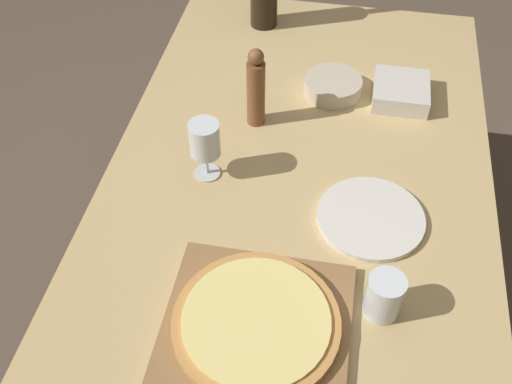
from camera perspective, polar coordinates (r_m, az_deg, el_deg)
ground_plane at (r=2.00m, az=2.54°, el=-15.20°), size 12.00×12.00×0.00m
dining_table at (r=1.44m, az=3.41°, el=-3.01°), size 0.92×1.77×0.75m
cutting_board at (r=1.18m, az=0.01°, el=-12.80°), size 0.36×0.34×0.02m
pizza at (r=1.16m, az=0.01°, el=-12.30°), size 0.32×0.32×0.02m
pepper_mill at (r=1.51m, az=-0.01°, el=9.79°), size 0.05×0.05×0.22m
wine_glass at (r=1.37m, az=-4.91°, el=4.89°), size 0.07×0.07×0.16m
small_bowl at (r=1.67m, az=7.33°, el=9.96°), size 0.16×0.16×0.05m
drinking_tumbler at (r=1.19m, az=12.10°, el=-9.66°), size 0.07×0.07×0.10m
dinner_plate at (r=1.36m, az=10.86°, el=-2.43°), size 0.24×0.24×0.01m
food_container at (r=1.68m, az=13.62°, el=9.29°), size 0.15×0.16×0.05m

